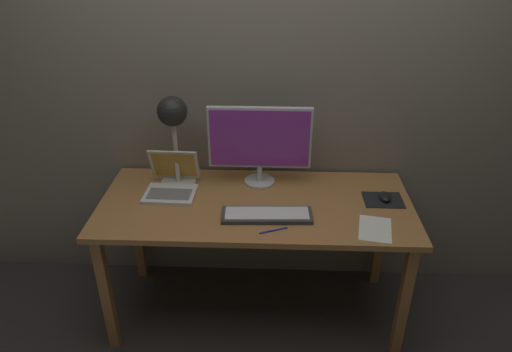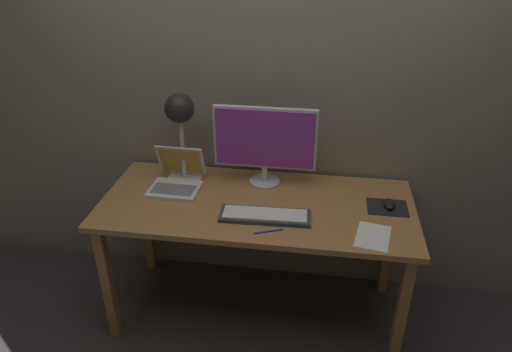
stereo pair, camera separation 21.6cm
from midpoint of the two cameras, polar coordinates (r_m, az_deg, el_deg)
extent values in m
plane|color=#383333|center=(2.85, -2.30, -16.07)|extent=(4.80, 4.80, 0.00)
cube|color=gray|center=(2.53, -2.17, 12.43)|extent=(4.80, 0.06, 2.60)
cube|color=#A8703D|center=(2.40, -2.63, -3.60)|extent=(1.60, 0.70, 0.03)
cube|color=#A8703D|center=(2.56, -20.20, -13.53)|extent=(0.05, 0.05, 0.71)
cube|color=#A8703D|center=(2.45, 15.12, -14.84)|extent=(0.05, 0.05, 0.71)
cube|color=#A8703D|center=(2.99, -16.38, -6.24)|extent=(0.05, 0.05, 0.71)
cube|color=#A8703D|center=(2.89, 12.91, -7.01)|extent=(0.05, 0.05, 0.71)
cylinder|color=silver|center=(2.57, -1.97, -0.72)|extent=(0.17, 0.17, 0.01)
cylinder|color=silver|center=(2.54, -1.99, 0.29)|extent=(0.03, 0.03, 0.09)
cube|color=silver|center=(2.45, -2.07, 4.66)|extent=(0.54, 0.03, 0.34)
cube|color=purple|center=(2.43, -2.10, 4.50)|extent=(0.52, 0.00, 0.31)
cube|color=#38383A|center=(2.27, -1.38, -4.91)|extent=(0.45, 0.16, 0.02)
cube|color=silver|center=(2.26, -1.39, -4.65)|extent=(0.41, 0.13, 0.01)
cube|color=silver|center=(2.50, -12.89, -2.25)|extent=(0.27, 0.21, 0.02)
cube|color=slate|center=(2.48, -13.01, -2.21)|extent=(0.23, 0.12, 0.00)
cube|color=silver|center=(2.57, -12.33, 1.32)|extent=(0.26, 0.09, 0.19)
cube|color=gold|center=(2.57, -12.33, 1.32)|extent=(0.23, 0.08, 0.17)
cylinder|color=beige|center=(2.61, -11.79, -0.80)|extent=(0.19, 0.19, 0.01)
cylinder|color=silver|center=(2.52, -12.22, 3.05)|extent=(0.02, 0.02, 0.37)
sphere|color=black|center=(2.44, -12.74, 7.68)|extent=(0.16, 0.16, 0.16)
sphere|color=#FFEAB2|center=(2.45, -12.70, 6.74)|extent=(0.05, 0.05, 0.05)
cube|color=black|center=(2.47, 12.89, -2.94)|extent=(0.20, 0.16, 0.00)
ellipsoid|color=black|center=(2.46, 13.09, -2.52)|extent=(0.06, 0.10, 0.03)
cube|color=white|center=(2.23, 11.69, -6.42)|extent=(0.18, 0.23, 0.00)
cylinder|color=#2633A5|center=(2.17, -0.70, -6.74)|extent=(0.13, 0.06, 0.01)
camera|label=1|loc=(0.11, -92.74, -1.48)|focal=32.73mm
camera|label=2|loc=(0.11, 87.26, 1.48)|focal=32.73mm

